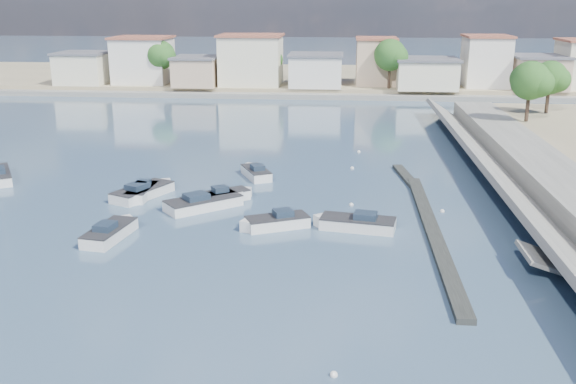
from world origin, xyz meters
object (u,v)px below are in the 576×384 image
at_px(motorboat_e, 145,192).
at_px(motorboat_c, 354,224).
at_px(motorboat_a, 112,232).
at_px(motorboat_g, 141,193).
at_px(motorboat_b, 227,196).
at_px(motorboat_d, 274,223).
at_px(motorboat_f, 255,173).
at_px(motorboat_h, 207,203).

bearing_deg(motorboat_e, motorboat_c, -20.62).
height_order(motorboat_a, motorboat_g, same).
distance_m(motorboat_b, motorboat_d, 7.49).
bearing_deg(motorboat_a, motorboat_f, 64.62).
xyz_separation_m(motorboat_a, motorboat_d, (10.76, 2.80, -0.00)).
xyz_separation_m(motorboat_a, motorboat_f, (7.64, 16.11, -0.00)).
height_order(motorboat_c, motorboat_f, same).
height_order(motorboat_a, motorboat_h, same).
height_order(motorboat_e, motorboat_f, same).
xyz_separation_m(motorboat_b, motorboat_d, (4.41, -6.05, -0.00)).
xyz_separation_m(motorboat_g, motorboat_h, (5.86, -1.99, -0.00)).
bearing_deg(motorboat_a, motorboat_h, 53.65).
bearing_deg(motorboat_c, motorboat_f, 123.89).
relative_size(motorboat_b, motorboat_e, 0.68).
height_order(motorboat_e, motorboat_g, same).
xyz_separation_m(motorboat_b, motorboat_e, (-6.91, 0.63, 0.00)).
xyz_separation_m(motorboat_e, motorboat_g, (-0.18, -0.54, 0.00)).
bearing_deg(motorboat_c, motorboat_a, -169.26).
height_order(motorboat_g, motorboat_h, same).
relative_size(motorboat_c, motorboat_f, 1.27).
xyz_separation_m(motorboat_a, motorboat_b, (6.35, 8.85, -0.00)).
distance_m(motorboat_c, motorboat_e, 18.10).
height_order(motorboat_d, motorboat_h, same).
bearing_deg(motorboat_a, motorboat_e, 93.42).
xyz_separation_m(motorboat_d, motorboat_h, (-5.65, 4.15, 0.00)).
bearing_deg(motorboat_f, motorboat_h, -105.43).
bearing_deg(motorboat_h, motorboat_g, 161.20).
xyz_separation_m(motorboat_e, motorboat_f, (8.21, 6.63, -0.00)).
bearing_deg(motorboat_g, motorboat_f, 40.52).
bearing_deg(motorboat_b, motorboat_d, -53.91).
relative_size(motorboat_a, motorboat_b, 1.31).
relative_size(motorboat_e, motorboat_g, 1.29).
distance_m(motorboat_f, motorboat_g, 11.03).
distance_m(motorboat_e, motorboat_h, 6.22).
bearing_deg(motorboat_c, motorboat_g, 161.17).
bearing_deg(motorboat_g, motorboat_b, -0.79).
height_order(motorboat_e, motorboat_h, same).
height_order(motorboat_a, motorboat_f, same).
relative_size(motorboat_d, motorboat_f, 1.05).
relative_size(motorboat_b, motorboat_h, 0.68).
relative_size(motorboat_e, motorboat_h, 1.01).
height_order(motorboat_b, motorboat_f, same).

